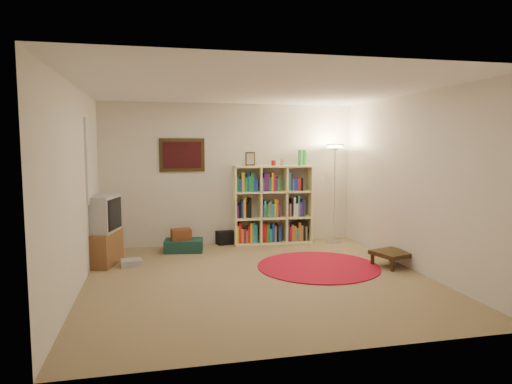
% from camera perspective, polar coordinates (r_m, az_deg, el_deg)
% --- Properties ---
extents(room, '(4.54, 4.54, 2.54)m').
position_cam_1_polar(room, '(5.99, -0.29, 0.95)').
color(room, '#88724F').
rests_on(room, ground).
extents(bookshelf, '(1.42, 0.46, 1.69)m').
position_cam_1_polar(bookshelf, '(8.24, 1.90, -1.72)').
color(bookshelf, '#FFFDAA').
rests_on(bookshelf, ground).
extents(floor_lamp, '(0.37, 0.37, 1.79)m').
position_cam_1_polar(floor_lamp, '(8.32, 9.83, 3.84)').
color(floor_lamp, silver).
rests_on(floor_lamp, ground).
extents(floor_fan, '(0.36, 0.21, 0.41)m').
position_cam_1_polar(floor_fan, '(8.40, 5.43, -4.88)').
color(floor_fan, black).
rests_on(floor_fan, ground).
extents(tv_stand, '(0.67, 0.82, 1.04)m').
position_cam_1_polar(tv_stand, '(7.17, -19.03, -4.68)').
color(tv_stand, brown).
rests_on(tv_stand, ground).
extents(dvd_box, '(0.32, 0.28, 0.10)m').
position_cam_1_polar(dvd_box, '(7.04, -15.32, -8.52)').
color(dvd_box, '#A6A7AB').
rests_on(dvd_box, ground).
extents(suitcase, '(0.68, 0.49, 0.20)m').
position_cam_1_polar(suitcase, '(7.77, -9.02, -6.62)').
color(suitcase, '#143830').
rests_on(suitcase, ground).
extents(wicker_basket, '(0.34, 0.27, 0.18)m').
position_cam_1_polar(wicker_basket, '(7.72, -9.34, -5.24)').
color(wicker_basket, '#5F2D17').
rests_on(wicker_basket, suitcase).
extents(duffel_bag, '(0.40, 0.36, 0.24)m').
position_cam_1_polar(duffel_bag, '(8.28, -3.86, -5.63)').
color(duffel_bag, black).
rests_on(duffel_bag, ground).
extents(red_rug, '(1.78, 1.78, 0.02)m').
position_cam_1_polar(red_rug, '(6.81, 7.79, -9.19)').
color(red_rug, maroon).
rests_on(red_rug, ground).
extents(side_table, '(0.62, 0.62, 0.22)m').
position_cam_1_polar(side_table, '(7.03, 16.65, -7.42)').
color(side_table, black).
rests_on(side_table, ground).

